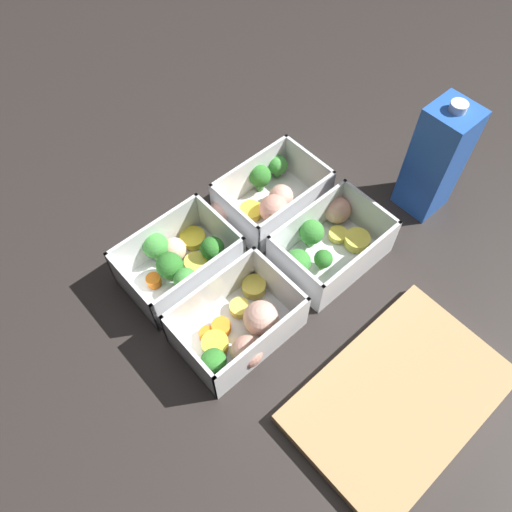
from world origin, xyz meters
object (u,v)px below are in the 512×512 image
(container_near_left, at_px, (266,198))
(juice_carton, at_px, (436,160))
(container_near_right, at_px, (179,261))
(container_far_left, at_px, (327,242))
(container_far_right, at_px, (241,328))

(container_near_left, distance_m, juice_carton, 0.26)
(juice_carton, bearing_deg, container_near_right, -22.41)
(container_near_left, distance_m, container_far_left, 0.12)
(container_far_left, bearing_deg, container_near_right, -33.22)
(container_far_left, distance_m, juice_carton, 0.20)
(container_far_right, bearing_deg, container_far_left, -174.06)
(container_near_right, relative_size, container_far_right, 1.00)
(container_near_left, xyz_separation_m, juice_carton, (-0.20, 0.16, 0.07))
(container_near_right, xyz_separation_m, container_far_left, (-0.18, 0.12, -0.00))
(container_far_left, relative_size, juice_carton, 0.87)
(container_near_left, relative_size, container_near_right, 1.13)
(container_far_right, bearing_deg, container_near_right, -91.13)
(container_far_left, distance_m, container_far_right, 0.19)
(container_far_left, height_order, container_far_right, same)
(container_near_left, bearing_deg, container_far_left, 94.27)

